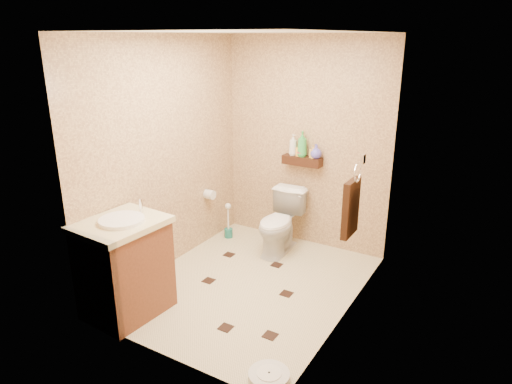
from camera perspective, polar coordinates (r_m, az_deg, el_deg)
The scene contains 20 objects.
ground at distance 4.68m, azimuth -0.84°, elevation -11.51°, with size 2.50×2.50×0.00m, color beige.
wall_back at distance 5.27m, azimuth 6.23°, elevation 5.99°, with size 2.00×0.04×2.40m, color tan.
wall_front at distance 3.26m, azimuth -12.50°, elevation -2.56°, with size 2.00×0.04×2.40m, color tan.
wall_left at distance 4.78m, azimuth -11.23°, elevation 4.40°, with size 0.04×2.50×2.40m, color tan.
wall_right at distance 3.80m, azimuth 12.06°, elevation 0.57°, with size 0.04×2.50×2.40m, color tan.
ceiling at distance 4.03m, azimuth -1.02°, elevation 19.37°, with size 2.00×2.50×0.02m, color silver.
wall_shelf at distance 5.24m, azimuth 5.79°, elevation 3.91°, with size 0.46×0.14×0.10m, color black.
floor_accents at distance 4.59m, azimuth -0.88°, elevation -12.07°, with size 1.23×1.33×0.01m.
toilet at distance 5.21m, azimuth 2.99°, elevation -3.84°, with size 0.40×0.70×0.71m, color white.
vanity at distance 4.21m, azimuth -16.09°, elevation -8.92°, with size 0.64×0.76×1.02m.
bathroom_scale at distance 3.57m, azimuth 1.63°, elevation -22.02°, with size 0.31×0.31×0.06m.
toilet_brush at distance 5.64m, azimuth -3.48°, elevation -4.19°, with size 0.10×0.10×0.45m.
towel_ring at distance 4.13m, azimuth 11.83°, elevation -1.65°, with size 0.12×0.30×0.76m.
toilet_paper at distance 5.40m, azimuth -5.81°, elevation -0.31°, with size 0.12×0.11×0.12m.
bottle_a at distance 5.25m, azimuth 4.66°, elevation 5.90°, with size 0.09×0.09×0.24m, color silver.
bottle_b at distance 5.23m, azimuth 5.49°, elevation 5.30°, with size 0.07×0.07×0.15m, color gold.
bottle_c at distance 5.22m, azimuth 5.75°, elevation 5.20°, with size 0.11×0.11×0.14m, color #B9153B.
bottle_d at distance 5.20m, azimuth 5.80°, elevation 5.99°, with size 0.11×0.11×0.29m, color green.
bottle_e at distance 5.16m, azimuth 7.18°, elevation 5.03°, with size 0.07×0.07×0.15m, color gold.
bottle_f at distance 5.15m, azimuth 7.52°, elevation 5.07°, with size 0.13×0.13×0.16m, color #5752CD.
Camera 1 is at (2.11, -3.44, 2.36)m, focal length 32.00 mm.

